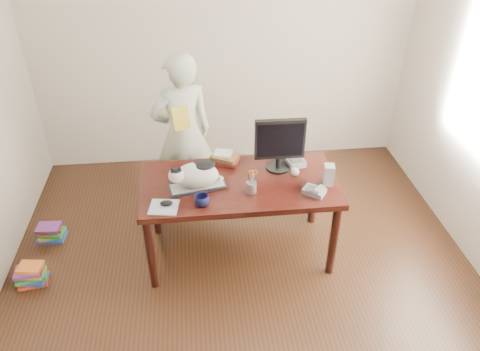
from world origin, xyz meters
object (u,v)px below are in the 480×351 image
monitor (280,142)px  coffee_mug (202,200)px  keyboard (197,186)px  speaker (329,175)px  pen_cup (251,186)px  mouse (166,203)px  phone (315,191)px  desk (238,191)px  book_stack (224,158)px  baseball (295,172)px  person (183,134)px  calculator (294,161)px  cat (195,175)px  book_pile_a (32,275)px  book_pile_b (51,232)px

monitor → coffee_mug: (-0.66, -0.43, -0.22)m
keyboard → speaker: (1.05, -0.06, 0.08)m
keyboard → pen_cup: pen_cup is taller
mouse → speaker: bearing=15.1°
speaker → pen_cup: bearing=-166.0°
coffee_mug → speaker: 1.04m
mouse → phone: phone is taller
desk → book_stack: book_stack is taller
monitor → phone: (0.22, -0.37, -0.24)m
coffee_mug → baseball: size_ratio=1.69×
coffee_mug → person: size_ratio=0.07×
coffee_mug → calculator: (0.82, 0.51, -0.02)m
desk → person: person is taller
coffee_mug → calculator: coffee_mug is taller
desk → keyboard: 0.40m
desk → calculator: bearing=17.3°
phone → baseball: (-0.10, 0.27, 0.01)m
desk → cat: (-0.36, -0.13, 0.28)m
desk → baseball: size_ratio=23.38×
baseball → coffee_mug: bearing=-157.6°
speaker → monitor: bearing=154.5°
cat → monitor: bearing=5.3°
keyboard → pen_cup: (0.42, -0.10, 0.04)m
pen_cup → monitor: bearing=48.2°
mouse → calculator: bearing=32.5°
keyboard → coffee_mug: 0.24m
book_stack → book_pile_a: bearing=-138.5°
phone → person: size_ratio=0.13×
cat → person: size_ratio=0.28×
calculator → keyboard: bearing=-176.3°
pen_cup → phone: size_ratio=1.03×
desk → baseball: 0.51m
coffee_mug → book_pile_b: (-1.41, 0.62, -0.72)m
desk → mouse: size_ratio=15.09×
mouse → book_pile_b: mouse is taller
mouse → coffee_mug: size_ratio=0.92×
mouse → book_pile_a: 1.35m
book_pile_a → book_pile_b: (0.03, 0.55, -0.02)m
coffee_mug → calculator: 0.96m
calculator → book_pile_b: calculator is taller
coffee_mug → phone: (0.89, 0.06, -0.02)m
coffee_mug → speaker: bearing=9.6°
keyboard → cat: size_ratio=1.08×
monitor → calculator: size_ratio=2.10×
monitor → person: (-0.80, 0.62, -0.22)m
baseball → book_pile_a: bearing=-173.6°
speaker → calculator: bearing=131.8°
keyboard → mouse: mouse is taller
cat → baseball: (0.83, 0.10, -0.10)m
cat → keyboard: bearing=8.4°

